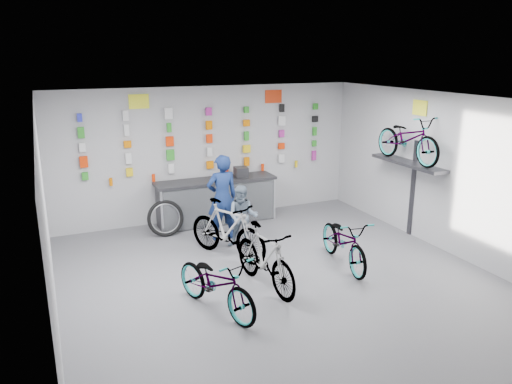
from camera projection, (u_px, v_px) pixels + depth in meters
name	position (u px, v px, depth m)	size (l,w,h in m)	color
floor	(288.00, 287.00, 8.16)	(8.00, 8.00, 0.00)	#55555A
ceiling	(291.00, 102.00, 7.35)	(8.00, 8.00, 0.00)	white
wall_back	(209.00, 153.00, 11.28)	(7.00, 7.00, 0.00)	#B7B7BA
wall_front	(505.00, 322.00, 4.22)	(7.00, 7.00, 0.00)	#B7B7BA
wall_left	(47.00, 230.00, 6.41)	(8.00, 8.00, 0.00)	#B7B7BA
wall_right	(460.00, 178.00, 9.09)	(8.00, 8.00, 0.00)	#B7B7BA
counter	(216.00, 202.00, 11.15)	(2.70, 0.66, 1.00)	black
merch_wall	(205.00, 142.00, 11.11)	(5.55, 0.08, 1.57)	green
wall_bracket	(409.00, 167.00, 10.10)	(0.39, 1.90, 2.00)	#333338
sign_left	(139.00, 102.00, 10.36)	(0.42, 0.02, 0.30)	#FCFD2E
sign_right	(273.00, 96.00, 11.55)	(0.42, 0.02, 0.30)	red
sign_side	(420.00, 108.00, 9.84)	(0.02, 0.40, 0.30)	#FCFD2E
bike_left	(216.00, 283.00, 7.28)	(0.61, 1.74, 0.92)	gray
bike_center	(265.00, 258.00, 8.01)	(0.49, 1.74, 1.05)	gray
bike_right	(344.00, 241.00, 8.88)	(0.61, 1.76, 0.93)	gray
bike_service	(227.00, 230.00, 9.22)	(0.51, 1.82, 1.09)	gray
bike_wall	(408.00, 139.00, 9.91)	(0.63, 1.80, 0.95)	gray
clerk	(222.00, 198.00, 10.06)	(0.64, 0.42, 1.76)	navy
customer	(243.00, 217.00, 9.69)	(0.60, 0.47, 1.24)	slate
spare_wheel	(165.00, 218.00, 10.38)	(0.77, 0.26, 0.77)	black
register	(241.00, 172.00, 11.22)	(0.28, 0.30, 0.22)	black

